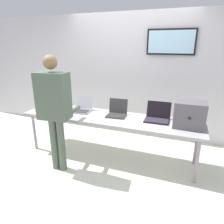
{
  "coord_description": "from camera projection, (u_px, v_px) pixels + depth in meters",
  "views": [
    {
      "loc": [
        1.15,
        -2.91,
        1.87
      ],
      "look_at": [
        0.06,
        -0.05,
        0.83
      ],
      "focal_mm": 32.58,
      "sensor_mm": 36.0,
      "label": 1
    }
  ],
  "objects": [
    {
      "name": "ground",
      "position": [
        110.0,
        156.0,
        3.57
      ],
      "size": [
        8.0,
        8.0,
        0.04
      ],
      "primitive_type": "cube",
      "color": "silver"
    },
    {
      "name": "back_wall",
      "position": [
        130.0,
        76.0,
        4.16
      ],
      "size": [
        8.0,
        0.11,
        2.44
      ],
      "color": "silver",
      "rests_on": "ground"
    },
    {
      "name": "workbench",
      "position": [
        110.0,
        120.0,
        3.35
      ],
      "size": [
        2.95,
        0.7,
        0.72
      ],
      "color": "#A9A9A8",
      "rests_on": "ground"
    },
    {
      "name": "equipment_box",
      "position": [
        190.0,
        114.0,
        2.9
      ],
      "size": [
        0.43,
        0.39,
        0.38
      ],
      "color": "#5B545B",
      "rests_on": "workbench"
    },
    {
      "name": "laptop_station_0",
      "position": [
        51.0,
        104.0,
        3.84
      ],
      "size": [
        0.32,
        0.31,
        0.24
      ],
      "color": "#37373F",
      "rests_on": "workbench"
    },
    {
      "name": "laptop_station_1",
      "position": [
        82.0,
        108.0,
        3.6
      ],
      "size": [
        0.34,
        0.36,
        0.25
      ],
      "color": "#AFB3B9",
      "rests_on": "workbench"
    },
    {
      "name": "laptop_station_2",
      "position": [
        117.0,
        112.0,
        3.39
      ],
      "size": [
        0.33,
        0.32,
        0.26
      ],
      "color": "#3A3839",
      "rests_on": "workbench"
    },
    {
      "name": "laptop_station_3",
      "position": [
        158.0,
        116.0,
        3.18
      ],
      "size": [
        0.38,
        0.35,
        0.27
      ],
      "color": "black",
      "rests_on": "workbench"
    },
    {
      "name": "person",
      "position": [
        54.0,
        104.0,
        2.88
      ],
      "size": [
        0.47,
        0.62,
        1.73
      ],
      "color": "#536351",
      "rests_on": "ground"
    },
    {
      "name": "coffee_mug",
      "position": [
        57.0,
        113.0,
        3.39
      ],
      "size": [
        0.08,
        0.08,
        0.08
      ],
      "color": "#302C1F",
      "rests_on": "workbench"
    },
    {
      "name": "paper_sheet",
      "position": [
        63.0,
        114.0,
        3.45
      ],
      "size": [
        0.24,
        0.32,
        0.0
      ],
      "color": "white",
      "rests_on": "workbench"
    }
  ]
}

